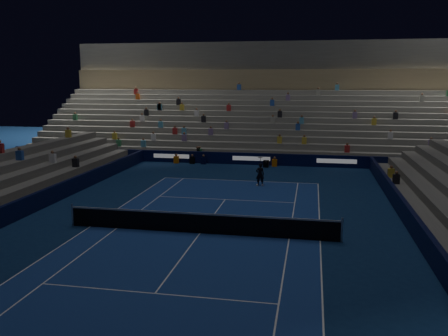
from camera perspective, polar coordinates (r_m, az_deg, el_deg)
ground at (r=22.07m, az=-2.93°, el=-7.94°), size 90.00×90.00×0.00m
court_surface at (r=22.06m, az=-2.93°, el=-7.92°), size 10.97×23.77×0.01m
sponsor_barrier_far at (r=39.68m, az=3.36°, el=1.12°), size 44.00×0.25×1.00m
sponsor_barrier_east at (r=21.85m, az=22.86°, el=-7.59°), size 0.25×37.00×1.00m
sponsor_barrier_west at (r=25.90m, az=-24.37°, el=-4.93°), size 0.25×37.00×1.00m
grandstand_main at (r=48.62m, az=4.83°, el=6.25°), size 44.00×15.20×11.20m
tennis_net at (r=21.91m, az=-2.94°, el=-6.68°), size 12.90×0.10×1.10m
tennis_player at (r=31.68m, az=4.40°, el=-0.78°), size 0.66×0.53×1.57m
broadcast_camera at (r=38.65m, az=5.13°, el=0.53°), size 0.45×0.88×0.56m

